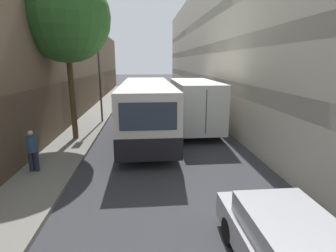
# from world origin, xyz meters

# --- Properties ---
(ground_plane) EXTENTS (150.00, 150.00, 0.00)m
(ground_plane) POSITION_xyz_m (0.00, 15.00, 0.00)
(ground_plane) COLOR #38383D
(sidewalk_left) EXTENTS (2.05, 60.00, 0.15)m
(sidewalk_left) POSITION_xyz_m (-4.46, 15.00, 0.08)
(sidewalk_left) COLOR gray
(sidewalk_left) RESTS_ON ground_plane
(building_left_shopfront) EXTENTS (2.40, 60.00, 7.38)m
(building_left_shopfront) POSITION_xyz_m (-6.59, 15.00, 3.35)
(building_left_shopfront) COLOR brown
(building_left_shopfront) RESTS_ON ground_plane
(building_right_apartment) EXTENTS (2.40, 60.00, 10.65)m
(building_right_apartment) POSITION_xyz_m (5.19, 15.00, 5.30)
(building_right_apartment) COLOR beige
(building_right_apartment) RESTS_ON ground_plane
(car_hatchback) EXTENTS (1.74, 4.12, 1.31)m
(car_hatchback) POSITION_xyz_m (1.82, 3.52, 0.67)
(car_hatchback) COLOR #B7B7BC
(car_hatchback) RESTS_ON ground_plane
(bus) EXTENTS (2.58, 9.78, 2.98)m
(bus) POSITION_xyz_m (-0.69, 13.73, 1.58)
(bus) COLOR silver
(bus) RESTS_ON ground_plane
(box_truck) EXTENTS (2.32, 8.29, 2.97)m
(box_truck) POSITION_xyz_m (2.14, 15.73, 1.60)
(box_truck) COLOR silver
(box_truck) RESTS_ON ground_plane
(panel_van) EXTENTS (2.00, 4.65, 1.96)m
(panel_van) POSITION_xyz_m (-0.89, 26.00, 1.10)
(panel_van) COLOR #BCBCC1
(panel_van) RESTS_ON ground_plane
(pedestrian) EXTENTS (0.36, 0.34, 1.54)m
(pedestrian) POSITION_xyz_m (-4.89, 9.03, 0.98)
(pedestrian) COLOR #23283D
(pedestrian) RESTS_ON sidewalk_left
(street_lamp) EXTENTS (0.36, 0.80, 6.55)m
(street_lamp) POSITION_xyz_m (-3.69, 17.31, 4.72)
(street_lamp) COLOR #38383D
(street_lamp) RESTS_ON sidewalk_left
(street_tree_left) EXTENTS (4.26, 4.26, 8.10)m
(street_tree_left) POSITION_xyz_m (-4.46, 13.29, 6.11)
(street_tree_left) COLOR #4C3823
(street_tree_left) RESTS_ON sidewalk_left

